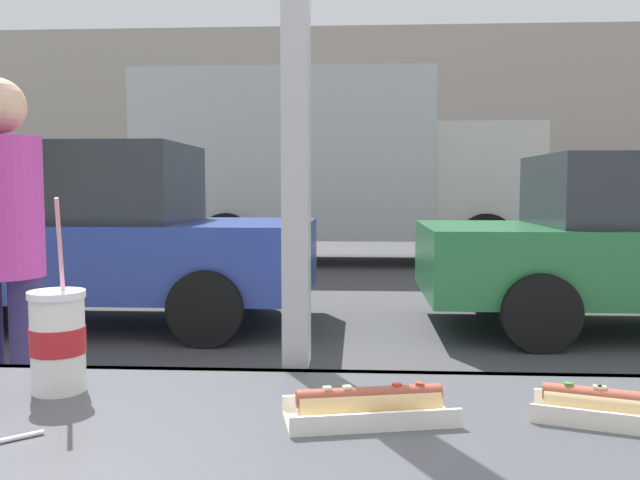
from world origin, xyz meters
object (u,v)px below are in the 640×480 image
object	(u,v)px
pedestrian	(3,254)
hotdog_tray_far	(370,405)
hotdog_tray_near	(617,408)
parked_car_blue	(84,234)
soda_cup_right	(58,339)
box_truck	(325,163)

from	to	relation	value
pedestrian	hotdog_tray_far	bearing A→B (deg)	-48.56
pedestrian	hotdog_tray_near	bearing A→B (deg)	-42.07
hotdog_tray_far	parked_car_blue	world-z (taller)	parked_car_blue
soda_cup_right	pedestrian	size ratio (longest dim) A/B	0.20
hotdog_tray_far	pedestrian	distance (m)	2.18
parked_car_blue	pedestrian	bearing A→B (deg)	-71.91
soda_cup_right	parked_car_blue	distance (m)	5.66
box_truck	pedestrian	world-z (taller)	box_truck
parked_car_blue	box_truck	distance (m)	5.89
hotdog_tray_near	hotdog_tray_far	size ratio (longest dim) A/B	0.95
hotdog_tray_near	parked_car_blue	world-z (taller)	parked_car_blue
hotdog_tray_far	parked_car_blue	size ratio (longest dim) A/B	0.06
parked_car_blue	hotdog_tray_near	bearing A→B (deg)	-60.57
hotdog_tray_near	pedestrian	xyz separation A→B (m)	(-1.80, 1.63, 0.05)
hotdog_tray_far	pedestrian	size ratio (longest dim) A/B	0.16
box_truck	parked_car_blue	bearing A→B (deg)	-110.71
hotdog_tray_near	pedestrian	bearing A→B (deg)	137.93
parked_car_blue	hotdog_tray_far	bearing A→B (deg)	-63.61
hotdog_tray_near	pedestrian	size ratio (longest dim) A/B	0.15
soda_cup_right	pedestrian	bearing A→B (deg)	121.16
box_truck	soda_cup_right	bearing A→B (deg)	-89.60
parked_car_blue	box_truck	bearing A→B (deg)	69.29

